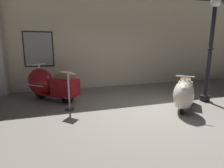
# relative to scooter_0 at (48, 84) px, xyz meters

# --- Properties ---
(ground_plane) EXTENTS (60.00, 60.00, 0.00)m
(ground_plane) POSITION_rel_scooter_0_xyz_m (2.31, -1.96, -0.51)
(ground_plane) COLOR slate
(showroom_back_wall) EXTENTS (18.00, 0.63, 3.67)m
(showroom_back_wall) POSITION_rel_scooter_0_xyz_m (2.17, 1.37, 1.32)
(showroom_back_wall) COLOR beige
(showroom_back_wall) RESTS_ON ground
(scooter_0) EXTENTS (1.69, 1.63, 1.12)m
(scooter_0) POSITION_rel_scooter_0_xyz_m (0.00, 0.00, 0.00)
(scooter_0) COLOR black
(scooter_0) RESTS_ON ground
(scooter_1) EXTENTS (1.36, 1.46, 0.95)m
(scooter_1) POSITION_rel_scooter_0_xyz_m (3.42, -2.02, -0.07)
(scooter_1) COLOR black
(scooter_1) RESTS_ON ground
(lamppost) EXTENTS (0.28, 0.28, 2.98)m
(lamppost) POSITION_rel_scooter_0_xyz_m (4.59, -1.58, 1.09)
(lamppost) COLOR black
(lamppost) RESTS_ON ground
(info_stanchion) EXTENTS (0.38, 0.39, 1.05)m
(info_stanchion) POSITION_rel_scooter_0_xyz_m (0.55, -1.13, -0.07)
(info_stanchion) COLOR #333338
(info_stanchion) RESTS_ON ground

